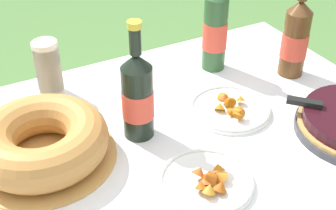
{
  "coord_description": "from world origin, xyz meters",
  "views": [
    {
      "loc": [
        -0.35,
        -0.71,
        1.53
      ],
      "look_at": [
        0.11,
        0.16,
        0.84
      ],
      "focal_mm": 50.0,
      "sensor_mm": 36.0,
      "label": 1
    }
  ],
  "objects_px": {
    "cider_bottle_amber": "(295,38)",
    "snack_plate_near": "(230,108)",
    "juice_bottle_red": "(138,96)",
    "snack_plate_left": "(207,181)",
    "bundt_cake": "(41,141)",
    "cup_stack": "(48,68)",
    "cider_bottle_green": "(215,28)"
  },
  "relations": [
    {
      "from": "cider_bottle_amber",
      "to": "snack_plate_near",
      "type": "height_order",
      "value": "cider_bottle_amber"
    },
    {
      "from": "juice_bottle_red",
      "to": "snack_plate_left",
      "type": "xyz_separation_m",
      "value": [
        0.05,
        -0.24,
        -0.1
      ]
    },
    {
      "from": "bundt_cake",
      "to": "juice_bottle_red",
      "type": "relative_size",
      "value": 1.11
    },
    {
      "from": "bundt_cake",
      "to": "juice_bottle_red",
      "type": "height_order",
      "value": "juice_bottle_red"
    },
    {
      "from": "bundt_cake",
      "to": "cider_bottle_amber",
      "type": "relative_size",
      "value": 1.09
    },
    {
      "from": "cup_stack",
      "to": "cider_bottle_amber",
      "type": "relative_size",
      "value": 0.51
    },
    {
      "from": "snack_plate_left",
      "to": "cider_bottle_amber",
      "type": "bearing_deg",
      "value": 31.21
    },
    {
      "from": "cider_bottle_green",
      "to": "snack_plate_left",
      "type": "height_order",
      "value": "cider_bottle_green"
    },
    {
      "from": "snack_plate_near",
      "to": "snack_plate_left",
      "type": "height_order",
      "value": "snack_plate_near"
    },
    {
      "from": "cider_bottle_green",
      "to": "snack_plate_near",
      "type": "distance_m",
      "value": 0.27
    },
    {
      "from": "cider_bottle_green",
      "to": "cider_bottle_amber",
      "type": "height_order",
      "value": "cider_bottle_green"
    },
    {
      "from": "bundt_cake",
      "to": "snack_plate_near",
      "type": "relative_size",
      "value": 1.56
    },
    {
      "from": "cup_stack",
      "to": "snack_plate_left",
      "type": "xyz_separation_m",
      "value": [
        0.19,
        -0.53,
        -0.07
      ]
    },
    {
      "from": "bundt_cake",
      "to": "cider_bottle_amber",
      "type": "height_order",
      "value": "cider_bottle_amber"
    },
    {
      "from": "cup_stack",
      "to": "juice_bottle_red",
      "type": "bearing_deg",
      "value": -64.47
    },
    {
      "from": "juice_bottle_red",
      "to": "snack_plate_left",
      "type": "distance_m",
      "value": 0.27
    },
    {
      "from": "cider_bottle_amber",
      "to": "snack_plate_near",
      "type": "distance_m",
      "value": 0.31
    },
    {
      "from": "cider_bottle_green",
      "to": "snack_plate_near",
      "type": "xyz_separation_m",
      "value": [
        -0.09,
        -0.23,
        -0.12
      ]
    },
    {
      "from": "bundt_cake",
      "to": "snack_plate_left",
      "type": "distance_m",
      "value": 0.39
    },
    {
      "from": "cider_bottle_green",
      "to": "juice_bottle_red",
      "type": "distance_m",
      "value": 0.4
    },
    {
      "from": "bundt_cake",
      "to": "snack_plate_left",
      "type": "xyz_separation_m",
      "value": [
        0.29,
        -0.26,
        -0.04
      ]
    },
    {
      "from": "bundt_cake",
      "to": "cider_bottle_green",
      "type": "xyz_separation_m",
      "value": [
        0.59,
        0.18,
        0.08
      ]
    },
    {
      "from": "juice_bottle_red",
      "to": "snack_plate_near",
      "type": "distance_m",
      "value": 0.28
    },
    {
      "from": "bundt_cake",
      "to": "cup_stack",
      "type": "xyz_separation_m",
      "value": [
        0.1,
        0.28,
        0.03
      ]
    },
    {
      "from": "snack_plate_left",
      "to": "cup_stack",
      "type": "bearing_deg",
      "value": 110.05
    },
    {
      "from": "cider_bottle_amber",
      "to": "juice_bottle_red",
      "type": "distance_m",
      "value": 0.54
    },
    {
      "from": "cup_stack",
      "to": "snack_plate_left",
      "type": "distance_m",
      "value": 0.57
    },
    {
      "from": "juice_bottle_red",
      "to": "snack_plate_near",
      "type": "height_order",
      "value": "juice_bottle_red"
    },
    {
      "from": "cider_bottle_amber",
      "to": "cider_bottle_green",
      "type": "bearing_deg",
      "value": 142.93
    },
    {
      "from": "juice_bottle_red",
      "to": "snack_plate_left",
      "type": "bearing_deg",
      "value": -77.26
    },
    {
      "from": "bundt_cake",
      "to": "cider_bottle_green",
      "type": "distance_m",
      "value": 0.62
    },
    {
      "from": "bundt_cake",
      "to": "snack_plate_left",
      "type": "relative_size",
      "value": 1.61
    }
  ]
}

